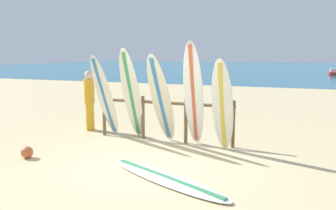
{
  "coord_description": "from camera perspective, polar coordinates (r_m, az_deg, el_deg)",
  "views": [
    {
      "loc": [
        2.75,
        -5.77,
        2.22
      ],
      "look_at": [
        -0.36,
        2.34,
        0.9
      ],
      "focal_mm": 35.4,
      "sensor_mm": 36.0,
      "label": 1
    }
  ],
  "objects": [
    {
      "name": "ocean_water",
      "position": [
        63.86,
        18.65,
        6.19
      ],
      "size": [
        120.0,
        80.0,
        0.01
      ],
      "primitive_type": "cube",
      "color": "#196B93",
      "rests_on": "ground"
    },
    {
      "name": "surfboard_leaning_center_right",
      "position": [
        7.63,
        9.36,
        -0.11
      ],
      "size": [
        0.58,
        0.63,
        2.16
      ],
      "color": "white",
      "rests_on": "ground"
    },
    {
      "name": "surfboard_rack",
      "position": [
        8.53,
        -0.72,
        -1.36
      ],
      "size": [
        3.68,
        0.09,
        1.16
      ],
      "color": "brown",
      "rests_on": "ground"
    },
    {
      "name": "ground_plane",
      "position": [
        6.77,
        -4.34,
        -10.57
      ],
      "size": [
        120.0,
        120.0,
        0.0
      ],
      "primitive_type": "plane",
      "color": "#D3BC8C"
    },
    {
      "name": "beachgoer_standing",
      "position": [
        10.01,
        -13.41,
        1.2
      ],
      "size": [
        0.33,
        0.32,
        1.76
      ],
      "color": "gold",
      "rests_on": "ground"
    },
    {
      "name": "surfboard_leaning_center",
      "position": [
        7.93,
        4.42,
        1.8
      ],
      "size": [
        0.49,
        0.8,
        2.57
      ],
      "color": "white",
      "rests_on": "ground"
    },
    {
      "name": "surfboard_leaning_left",
      "position": [
        8.52,
        -6.27,
        1.7
      ],
      "size": [
        0.59,
        1.18,
        2.4
      ],
      "color": "silver",
      "rests_on": "ground"
    },
    {
      "name": "small_boat_offshore",
      "position": [
        41.18,
        26.55,
        4.98
      ],
      "size": [
        0.91,
        2.48,
        0.71
      ],
      "color": "#B22D28",
      "rests_on": "ocean_water"
    },
    {
      "name": "surfboard_leaning_center_left",
      "position": [
        8.16,
        -1.21,
        0.94
      ],
      "size": [
        0.7,
        1.05,
        2.26
      ],
      "color": "beige",
      "rests_on": "ground"
    },
    {
      "name": "surfboard_leaning_far_left",
      "position": [
        8.96,
        -10.82,
        1.4
      ],
      "size": [
        0.55,
        1.03,
        2.24
      ],
      "color": "silver",
      "rests_on": "ground"
    },
    {
      "name": "surfboard_lying_on_sand",
      "position": [
        6.06,
        -0.37,
        -12.53
      ],
      "size": [
        2.8,
        1.66,
        0.08
      ],
      "color": "white",
      "rests_on": "ground"
    },
    {
      "name": "beach_ball",
      "position": [
        7.87,
        -23.11,
        -7.51
      ],
      "size": [
        0.26,
        0.26,
        0.26
      ],
      "primitive_type": "sphere",
      "color": "#CC5933",
      "rests_on": "ground"
    }
  ]
}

